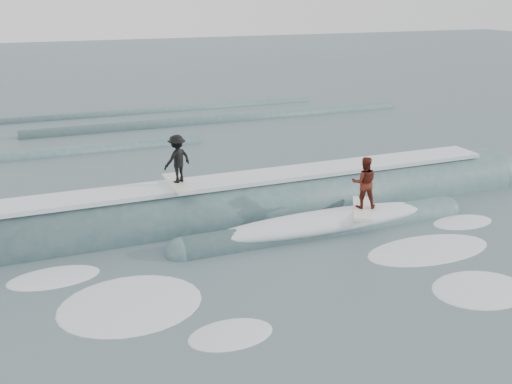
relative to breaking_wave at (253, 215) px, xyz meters
name	(u,v)px	position (x,y,z in m)	size (l,w,h in m)	color
ground	(300,267)	(-0.20, -3.89, -0.04)	(160.00, 160.00, 0.00)	#3F525C
breaking_wave	(253,215)	(0.00, 0.00, 0.00)	(22.55, 4.00, 2.45)	#395B60
surfer_black	(177,162)	(-2.38, 0.24, 2.00)	(1.10, 2.01, 1.58)	silver
surfer_red	(364,186)	(2.90, -1.96, 1.26)	(1.47, 2.01, 1.72)	white
whitewater	(313,274)	(-0.05, -4.39, -0.04)	(14.34, 6.01, 0.10)	white
far_swells	(131,130)	(-1.54, 13.76, -0.04)	(35.75, 8.65, 0.80)	#395B60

